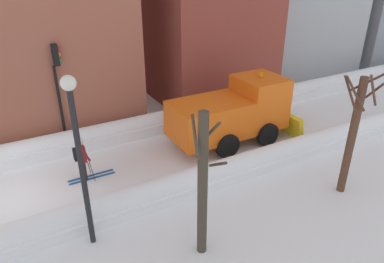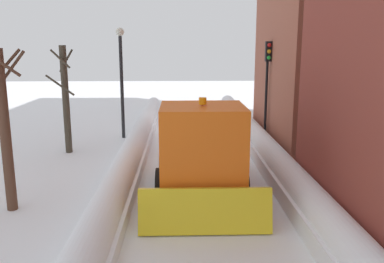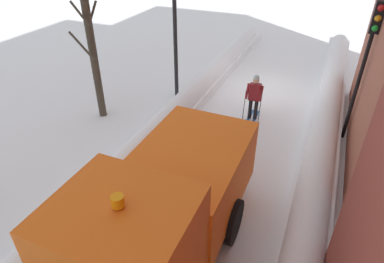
# 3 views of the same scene
# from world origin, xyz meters

# --- Properties ---
(ground_plane) EXTENTS (80.00, 80.00, 0.00)m
(ground_plane) POSITION_xyz_m (0.00, 10.00, 0.00)
(ground_plane) COLOR white
(snowbank_left) EXTENTS (1.10, 36.00, 0.95)m
(snowbank_left) POSITION_xyz_m (-2.63, 10.00, 0.40)
(snowbank_left) COLOR white
(snowbank_left) RESTS_ON ground
(snowbank_right) EXTENTS (1.10, 36.00, 0.90)m
(snowbank_right) POSITION_xyz_m (2.63, 10.00, 0.32)
(snowbank_right) COLOR white
(snowbank_right) RESTS_ON ground
(plow_truck) EXTENTS (3.20, 5.98, 3.12)m
(plow_truck) POSITION_xyz_m (0.16, 9.51, 1.48)
(plow_truck) COLOR orange
(plow_truck) RESTS_ON ground
(skier) EXTENTS (0.62, 1.80, 1.81)m
(skier) POSITION_xyz_m (-0.01, 2.59, 1.00)
(skier) COLOR black
(skier) RESTS_ON ground
(traffic_light_pole) EXTENTS (0.28, 0.42, 4.62)m
(traffic_light_pole) POSITION_xyz_m (-3.29, 2.70, 3.23)
(traffic_light_pole) COLOR black
(traffic_light_pole) RESTS_ON ground
(street_lamp) EXTENTS (0.40, 0.40, 5.25)m
(street_lamp) POSITION_xyz_m (3.53, 1.93, 3.32)
(street_lamp) COLOR black
(street_lamp) RESTS_ON ground
(bare_tree_near) EXTENTS (1.19, 0.91, 4.44)m
(bare_tree_near) POSITION_xyz_m (5.46, 4.64, 2.30)
(bare_tree_near) COLOR #3E372B
(bare_tree_near) RESTS_ON ground
(bare_tree_mid) EXTENTS (1.33, 1.25, 4.62)m
(bare_tree_mid) POSITION_xyz_m (5.40, 10.69, 2.39)
(bare_tree_mid) COLOR #513325
(bare_tree_mid) RESTS_ON ground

